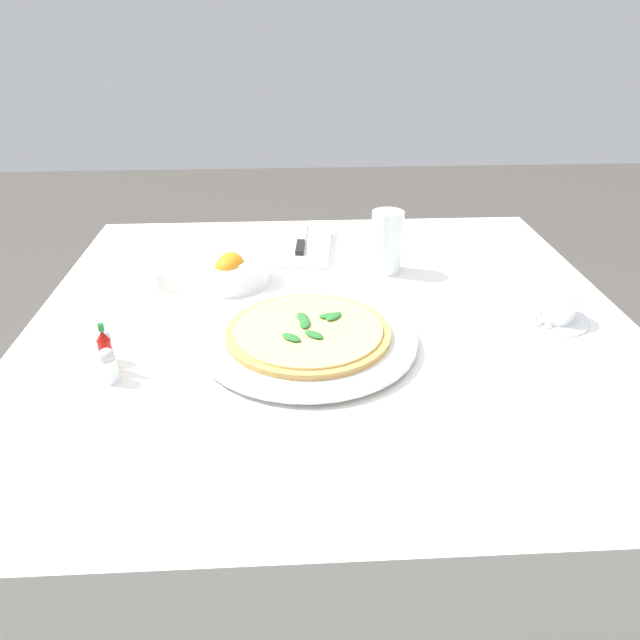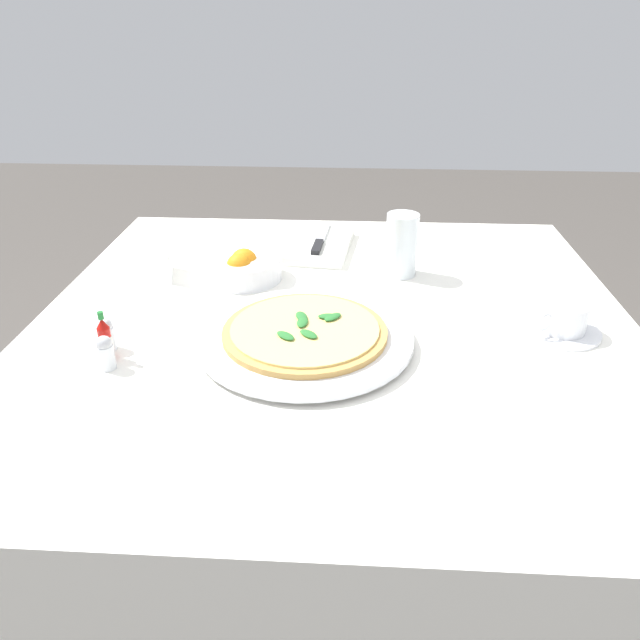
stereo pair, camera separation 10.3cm
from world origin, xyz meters
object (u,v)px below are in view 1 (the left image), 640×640
hot_sauce_bottle (106,352)px  salt_shaker (105,348)px  water_glass_far_right (387,245)px  citrus_bowl (231,271)px  napkin_folded (301,246)px  pizza_plate (308,339)px  pizza (308,331)px  dinner_knife (301,240)px  pepper_shaker (109,367)px  menu_card (154,269)px  coffee_cup_back_corner (553,307)px

hot_sauce_bottle → salt_shaker: size_ratio=1.48×
water_glass_far_right → salt_shaker: (-0.33, 0.49, -0.03)m
citrus_bowl → salt_shaker: (-0.29, 0.17, -0.00)m
water_glass_far_right → napkin_folded: bearing=53.4°
napkin_folded → salt_shaker: bearing=151.7°
pizza_plate → hot_sauce_bottle: bearing=101.6°
pizza → citrus_bowl: size_ratio=1.80×
dinner_knife → citrus_bowl: size_ratio=1.31×
pizza_plate → pizza: size_ratio=1.32×
water_glass_far_right → napkin_folded: size_ratio=0.55×
pizza_plate → pepper_shaker: size_ratio=6.33×
hot_sauce_bottle → menu_card: bearing=-2.0°
napkin_folded → pepper_shaker: (-0.52, 0.30, 0.02)m
dinner_knife → pizza_plate: bearing=-175.6°
napkin_folded → citrus_bowl: size_ratio=1.55×
hot_sauce_bottle → salt_shaker: hot_sauce_bottle is taller
pizza_plate → pepper_shaker: 0.31m
pizza → dinner_knife: pizza is taller
hot_sauce_bottle → water_glass_far_right: bearing=-53.1°
coffee_cup_back_corner → pepper_shaker: size_ratio=2.31×
hot_sauce_bottle → salt_shaker: 0.03m
citrus_bowl → pepper_shaker: (-0.34, 0.15, -0.00)m
pizza → salt_shaker: bearing=96.3°
salt_shaker → pizza_plate: bearing=-83.7°
pizza_plate → menu_card: (0.26, 0.30, 0.02)m
coffee_cup_back_corner → napkin_folded: (0.36, 0.43, -0.02)m
coffee_cup_back_corner → water_glass_far_right: 0.35m
salt_shaker → menu_card: menu_card is taller
pizza → hot_sauce_bottle: hot_sauce_bottle is taller
menu_card → salt_shaker: bearing=-18.0°
citrus_bowl → menu_card: bearing=87.1°
salt_shaker → pepper_shaker: same height
pepper_shaker → citrus_bowl: bearing=-24.1°
hot_sauce_bottle → pepper_shaker: size_ratio=1.48×
pepper_shaker → pizza: bearing=-73.0°
pizza → napkin_folded: pizza is taller
coffee_cup_back_corner → water_glass_far_right: bearing=48.0°
coffee_cup_back_corner → citrus_bowl: bearing=71.7°
pizza_plate → napkin_folded: napkin_folded is taller
water_glass_far_right → salt_shaker: water_glass_far_right is taller
napkin_folded → pizza_plate: bearing=-173.7°
dinner_knife → salt_shaker: bearing=150.0°
water_glass_far_right → salt_shaker: bearing=124.1°
coffee_cup_back_corner → pepper_shaker: same height
pizza_plate → coffee_cup_back_corner: 0.44m
water_glass_far_right → dinner_knife: size_ratio=0.66×
pepper_shaker → menu_card: (0.35, -0.00, 0.00)m
water_glass_far_right → pizza_plate: bearing=149.8°
napkin_folded → pepper_shaker: size_ratio=4.14×
dinner_knife → menu_card: 0.34m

